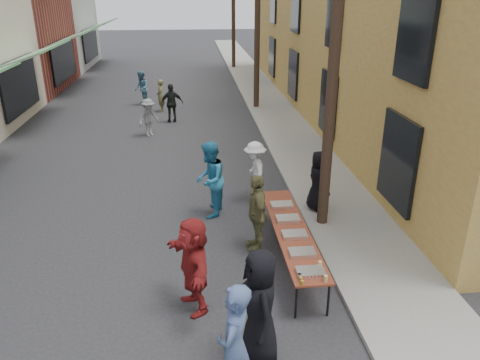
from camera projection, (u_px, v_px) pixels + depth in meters
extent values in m
plane|color=#28282B|center=(131.00, 315.00, 8.38)|extent=(120.00, 120.00, 0.00)
cube|color=gray|center=(270.00, 107.00, 22.61)|extent=(2.20, 60.00, 0.10)
cube|color=gray|center=(25.00, 1.00, 32.34)|extent=(8.00, 8.00, 9.00)
cylinder|color=#2D2116|center=(336.00, 35.00, 9.82)|extent=(0.26, 0.26, 9.00)
cylinder|color=#2D2116|center=(257.00, 9.00, 20.84)|extent=(0.26, 0.26, 9.00)
cylinder|color=#2D2116|center=(233.00, 1.00, 31.86)|extent=(0.26, 0.26, 9.00)
cube|color=maroon|center=(291.00, 230.00, 9.79)|extent=(0.70, 4.00, 0.04)
cylinder|color=black|center=(296.00, 301.00, 8.18)|extent=(0.04, 0.04, 0.71)
cylinder|color=black|center=(328.00, 299.00, 8.23)|extent=(0.04, 0.04, 0.71)
cylinder|color=black|center=(264.00, 208.00, 11.63)|extent=(0.04, 0.04, 0.71)
cylinder|color=black|center=(287.00, 207.00, 11.69)|extent=(0.04, 0.04, 0.71)
cube|color=maroon|center=(311.00, 272.00, 8.25)|extent=(0.50, 0.33, 0.08)
cube|color=#B2B2B7|center=(302.00, 253.00, 8.85)|extent=(0.50, 0.33, 0.08)
cube|color=tan|center=(295.00, 235.00, 9.49)|extent=(0.50, 0.33, 0.08)
cube|color=#B2B2B7|center=(288.00, 219.00, 10.13)|extent=(0.50, 0.33, 0.08)
cube|color=tan|center=(282.00, 205.00, 10.78)|extent=(0.50, 0.33, 0.08)
cylinder|color=#A57F26|center=(302.00, 283.00, 7.95)|extent=(0.07, 0.07, 0.08)
cylinder|color=#A57F26|center=(301.00, 279.00, 8.05)|extent=(0.07, 0.07, 0.08)
cylinder|color=#A57F26|center=(300.00, 276.00, 8.14)|extent=(0.07, 0.07, 0.08)
cylinder|color=tan|center=(326.00, 278.00, 8.03)|extent=(0.08, 0.08, 0.12)
imported|color=black|center=(260.00, 306.00, 7.11)|extent=(0.73, 1.01, 1.91)
imported|color=#475C8A|center=(234.00, 346.00, 6.30)|extent=(0.67, 0.82, 1.92)
imported|color=teal|center=(210.00, 180.00, 11.70)|extent=(0.94, 1.09, 1.95)
imported|color=white|center=(255.00, 171.00, 12.62)|extent=(0.65, 1.09, 1.66)
imported|color=olive|center=(257.00, 212.00, 10.21)|extent=(0.53, 1.08, 1.77)
imported|color=maroon|center=(193.00, 265.00, 8.26)|extent=(1.02, 1.76, 1.81)
imported|color=black|center=(318.00, 181.00, 11.87)|extent=(0.72, 0.89, 1.58)
imported|color=gray|center=(149.00, 118.00, 18.14)|extent=(1.07, 1.04, 1.47)
imported|color=black|center=(172.00, 103.00, 19.96)|extent=(1.03, 0.57, 1.66)
imported|color=olive|center=(160.00, 96.00, 21.71)|extent=(0.36, 0.54, 1.49)
imported|color=teal|center=(142.00, 88.00, 22.84)|extent=(0.82, 0.95, 1.68)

